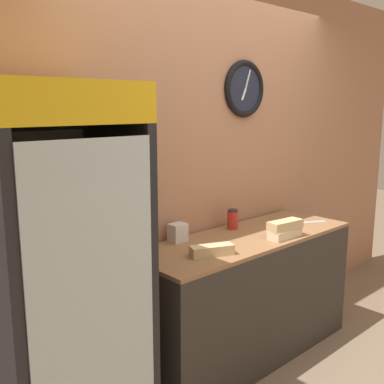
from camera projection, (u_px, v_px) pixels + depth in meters
name	position (u px, v px, depth m)	size (l,w,h in m)	color
wall_back	(212.00, 161.00, 3.23)	(5.20, 0.10, 2.70)	#AD7A5B
prep_counter	(245.00, 296.00, 3.15)	(1.70, 0.59, 0.87)	#332D28
beverage_cooler	(56.00, 263.00, 2.15)	(0.70, 0.64, 1.85)	black
sandwich_stack_bottom	(285.00, 233.00, 3.02)	(0.26, 0.10, 0.06)	beige
sandwich_stack_middle	(285.00, 225.00, 3.01)	(0.27, 0.13, 0.06)	tan
sandwich_flat_left	(212.00, 250.00, 2.67)	(0.28, 0.18, 0.06)	tan
chefs_knife	(298.00, 222.00, 3.40)	(0.33, 0.19, 0.02)	silver
condiment_jar	(233.00, 219.00, 3.23)	(0.08, 0.08, 0.14)	#B72D23
napkin_dispenser	(178.00, 233.00, 2.94)	(0.11, 0.09, 0.12)	silver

